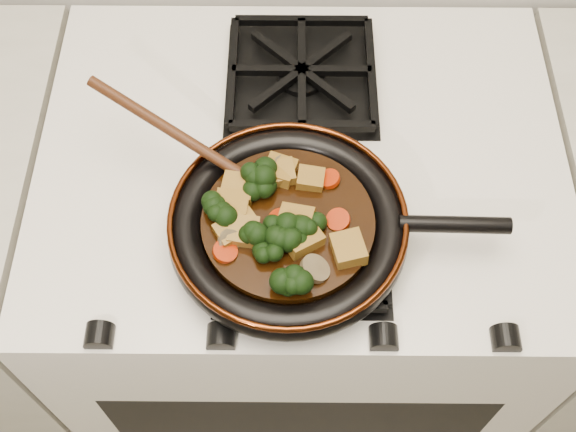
{
  "coord_description": "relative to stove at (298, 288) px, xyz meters",
  "views": [
    {
      "loc": [
        -0.02,
        1.08,
        1.74
      ],
      "look_at": [
        -0.02,
        1.55,
        0.97
      ],
      "focal_mm": 45.0,
      "sensor_mm": 36.0,
      "label": 1
    }
  ],
  "objects": [
    {
      "name": "wooden_spoon",
      "position": [
        -0.13,
        -0.06,
        0.53
      ],
      "size": [
        0.15,
        0.1,
        0.25
      ],
      "rotation": [
        0.0,
        0.0,
        2.66
      ],
      "color": "#401F0D",
      "rests_on": "braising_sauce"
    },
    {
      "name": "tofu_cube_1",
      "position": [
        -0.03,
        -0.08,
        0.52
      ],
      "size": [
        0.05,
        0.04,
        0.03
      ],
      "primitive_type": "cube",
      "rotation": [
        0.08,
        -0.09,
        0.18
      ],
      "color": "olive",
      "rests_on": "braising_sauce"
    },
    {
      "name": "braising_sauce",
      "position": [
        -0.02,
        -0.14,
        0.5
      ],
      "size": [
        0.22,
        0.22,
        0.02
      ],
      "primitive_type": "cylinder",
      "color": "black",
      "rests_on": "skillet"
    },
    {
      "name": "tofu_cube_7",
      "position": [
        0.06,
        -0.19,
        0.52
      ],
      "size": [
        0.05,
        0.05,
        0.03
      ],
      "primitive_type": "cube",
      "rotation": [
        -0.04,
        0.02,
        1.82
      ],
      "color": "olive",
      "rests_on": "braising_sauce"
    },
    {
      "name": "mushroom_slice_1",
      "position": [
        -0.03,
        -0.07,
        0.52
      ],
      "size": [
        0.04,
        0.04,
        0.03
      ],
      "primitive_type": "cylinder",
      "rotation": [
        0.83,
        0.0,
        1.19
      ],
      "color": "brown",
      "rests_on": "braising_sauce"
    },
    {
      "name": "carrot_coin_3",
      "position": [
        0.03,
        -0.08,
        0.51
      ],
      "size": [
        0.03,
        0.03,
        0.02
      ],
      "primitive_type": "cylinder",
      "rotation": [
        -0.05,
        -0.25,
        0.0
      ],
      "color": "#A62204",
      "rests_on": "braising_sauce"
    },
    {
      "name": "tofu_cube_9",
      "position": [
        -0.03,
        -0.07,
        0.52
      ],
      "size": [
        0.05,
        0.05,
        0.03
      ],
      "primitive_type": "cube",
      "rotation": [
        0.08,
        -0.06,
        2.82
      ],
      "color": "olive",
      "rests_on": "braising_sauce"
    },
    {
      "name": "mushroom_slice_3",
      "position": [
        -0.09,
        -0.18,
        0.52
      ],
      "size": [
        0.04,
        0.04,
        0.03
      ],
      "primitive_type": "cylinder",
      "rotation": [
        0.95,
        0.0,
        0.46
      ],
      "color": "brown",
      "rests_on": "braising_sauce"
    },
    {
      "name": "carrot_coin_1",
      "position": [
        0.04,
        -0.15,
        0.51
      ],
      "size": [
        0.03,
        0.03,
        0.02
      ],
      "primitive_type": "cylinder",
      "rotation": [
        0.21,
        -0.28,
        0.0
      ],
      "color": "#A62204",
      "rests_on": "braising_sauce"
    },
    {
      "name": "stove",
      "position": [
        0.0,
        0.0,
        0.0
      ],
      "size": [
        0.76,
        0.6,
        0.9
      ],
      "primitive_type": "cube",
      "color": "white",
      "rests_on": "ground"
    },
    {
      "name": "broccoli_floret_8",
      "position": [
        0.01,
        -0.16,
        0.52
      ],
      "size": [
        0.09,
        0.09,
        0.06
      ],
      "primitive_type": null,
      "rotation": [
        -0.06,
        0.23,
        2.42
      ],
      "color": "black",
      "rests_on": "braising_sauce"
    },
    {
      "name": "tofu_cube_4",
      "position": [
        -0.09,
        -0.17,
        0.52
      ],
      "size": [
        0.05,
        0.05,
        0.02
      ],
      "primitive_type": "cube",
      "rotation": [
        0.06,
        -0.05,
        0.57
      ],
      "color": "olive",
      "rests_on": "braising_sauce"
    },
    {
      "name": "tofu_cube_0",
      "position": [
        -0.0,
        -0.17,
        0.52
      ],
      "size": [
        0.06,
        0.06,
        0.03
      ],
      "primitive_type": "cube",
      "rotation": [
        0.09,
        0.01,
        2.13
      ],
      "color": "olive",
      "rests_on": "braising_sauce"
    },
    {
      "name": "carrot_coin_0",
      "position": [
        -0.03,
        -0.14,
        0.51
      ],
      "size": [
        0.03,
        0.03,
        0.02
      ],
      "primitive_type": "cylinder",
      "rotation": [
        -0.12,
        -0.22,
        0.0
      ],
      "color": "#A62204",
      "rests_on": "braising_sauce"
    },
    {
      "name": "broccoli_floret_4",
      "position": [
        -0.1,
        -0.14,
        0.52
      ],
      "size": [
        0.07,
        0.07,
        0.06
      ],
      "primitive_type": null,
      "rotation": [
        -0.05,
        0.23,
        1.68
      ],
      "color": "black",
      "rests_on": "braising_sauce"
    },
    {
      "name": "broccoli_floret_5",
      "position": [
        -0.02,
        -0.17,
        0.52
      ],
      "size": [
        0.07,
        0.07,
        0.07
      ],
      "primitive_type": null,
      "rotation": [
        0.22,
        -0.12,
        1.42
      ],
      "color": "black",
      "rests_on": "braising_sauce"
    },
    {
      "name": "tofu_cube_6",
      "position": [
        -0.08,
        -0.14,
        0.52
      ],
      "size": [
        0.05,
        0.05,
        0.03
      ],
      "primitive_type": "cube",
      "rotation": [
        0.09,
        0.1,
        0.62
      ],
      "color": "olive",
      "rests_on": "braising_sauce"
    },
    {
      "name": "tofu_cube_10",
      "position": [
        -0.01,
        -0.15,
        0.52
      ],
      "size": [
        0.05,
        0.05,
        0.03
      ],
      "primitive_type": "cube",
      "rotation": [
        -0.11,
        0.0,
        1.32
      ],
      "color": "olive",
      "rests_on": "braising_sauce"
    },
    {
      "name": "tofu_cube_5",
      "position": [
        -0.09,
        -0.13,
        0.52
      ],
      "size": [
        0.05,
        0.04,
        0.02
      ],
      "primitive_type": "cube",
      "rotation": [
        -0.0,
        -0.01,
        3.04
      ],
      "color": "olive",
      "rests_on": "braising_sauce"
    },
    {
      "name": "burner_grate_front",
      "position": [
        0.0,
        -0.14,
        0.46
      ],
      "size": [
        0.23,
        0.23,
        0.03
      ],
      "primitive_type": null,
      "color": "black",
      "rests_on": "stove"
    },
    {
      "name": "broccoli_floret_1",
      "position": [
        -0.03,
        -0.17,
        0.52
      ],
      "size": [
        0.06,
        0.07,
        0.07
      ],
      "primitive_type": null,
      "rotation": [
        -0.13,
        0.06,
        0.01
      ],
      "color": "black",
      "rests_on": "braising_sauce"
    },
    {
      "name": "broccoli_floret_7",
      "position": [
        -0.05,
        -0.1,
        0.52
      ],
      "size": [
        0.08,
        0.09,
        0.07
      ],
      "primitive_type": null,
      "rotation": [
        0.23,
        -0.19,
        0.53
      ],
      "color": "black",
      "rests_on": "braising_sauce"
    },
    {
      "name": "tofu_cube_2",
      "position": [
        -0.07,
        -0.16,
        0.52
      ],
      "size": [
        0.04,
        0.04,
        0.03
      ],
      "primitive_type": "cube",
      "rotation": [
        -0.07,
        -0.11,
        3.02
      ],
      "color": "olive",
      "rests_on": "braising_sauce"
    },
    {
      "name": "tofu_cube_3",
      "position": [
        0.01,
        -0.09,
        0.52
      ],
      "size": [
        0.04,
        0.03,
        0.02
      ],
      "primitive_type": "cube",
      "rotation": [
        -0.03,
        -0.08,
        3.02
      ],
      "color": "olive",
      "rests_on": "braising_sauce"
    },
    {
      "name": "broccoli_floret_0",
      "position": [
        -0.05,
        -0.18,
        0.52
      ],
      "size": [
        0.09,
        0.08,
        0.06
      ],
      "primitive_type": null,
      "rotation": [
        -0.21,
        -0.07,
        0.88
      ],
      "color": "black",
      "rests_on": "braising_sauce"
    },
    {
      "name": "broccoli_floret_6",
      "position": [
        -0.04,
        -0.19,
        0.52
      ],
      "size": [
        0.09,
        0.09,
        0.06
      ],
      "primitive_type": null,
      "rotation": [
        -0.01,
        0.18,
        0.71
      ],
      "color": "black",
      "rests_on": "braising_sauce"
    },
    {
      "name": "broccoli_floret_2",
      "position": [
        -0.02,
        -0.24,
        0.52
      ],
      "size": [
        0.08,
        0.08,
        0.06
      ],
      "primitive_type": null,
      "rotation": [
        0.14,
        0.03,
        0.29
      ],
      "color": "black",
      "rests_on": "braising_sauce"
    },
    {
      "name": "skillet",
      "position": [
        -0.02,
        -0.14,
        0.49
      ],
      "size": [
        0.43,
        0.31,
        0.05
      ],
      "rotation": [
        0.0,
        0.0,
        -0.02
      ],
      "color": "black",
      "rests_on": "burner_grate_front"
    },
    {
      "name": "mushroom_slice_2",
      "position": [
        0.01,
        -0.22,
        0.52
      ],
      "size": [
        0.04,
        0.04,
        0.02
      ],
      "primitive_type": "cylinder",
      "rotation": [
        0.48,
        0.0,
        1.79
      ],
      "color": "brown",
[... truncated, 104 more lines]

